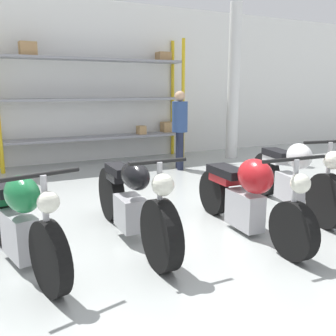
{
  "coord_description": "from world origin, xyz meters",
  "views": [
    {
      "loc": [
        -1.99,
        -3.63,
        1.65
      ],
      "look_at": [
        0.0,
        0.4,
        0.7
      ],
      "focal_mm": 40.0,
      "sensor_mm": 36.0,
      "label": 1
    }
  ],
  "objects_px": {
    "motorcycle_black": "(132,201)",
    "motorcycle_white": "(293,176)",
    "shelving_rack": "(100,97)",
    "motorcycle_red": "(248,195)",
    "person_browsing": "(180,124)",
    "motorcycle_green": "(20,221)"
  },
  "relations": [
    {
      "from": "motorcycle_red",
      "to": "motorcycle_white",
      "type": "bearing_deg",
      "value": 113.84
    },
    {
      "from": "shelving_rack",
      "to": "motorcycle_white",
      "type": "xyz_separation_m",
      "value": [
        1.37,
        -4.54,
        -1.0
      ]
    },
    {
      "from": "motorcycle_green",
      "to": "motorcycle_white",
      "type": "bearing_deg",
      "value": 79.2
    },
    {
      "from": "shelving_rack",
      "to": "person_browsing",
      "type": "distance_m",
      "value": 1.98
    },
    {
      "from": "shelving_rack",
      "to": "motorcycle_black",
      "type": "relative_size",
      "value": 1.88
    },
    {
      "from": "motorcycle_black",
      "to": "motorcycle_white",
      "type": "xyz_separation_m",
      "value": [
        2.39,
        0.06,
        0.02
      ]
    },
    {
      "from": "motorcycle_green",
      "to": "person_browsing",
      "type": "bearing_deg",
      "value": 120.14
    },
    {
      "from": "shelving_rack",
      "to": "motorcycle_green",
      "type": "xyz_separation_m",
      "value": [
        -2.17,
        -4.7,
        -1.02
      ]
    },
    {
      "from": "shelving_rack",
      "to": "motorcycle_red",
      "type": "height_order",
      "value": "shelving_rack"
    },
    {
      "from": "motorcycle_red",
      "to": "person_browsing",
      "type": "height_order",
      "value": "person_browsing"
    },
    {
      "from": "shelving_rack",
      "to": "motorcycle_green",
      "type": "bearing_deg",
      "value": -114.78
    },
    {
      "from": "shelving_rack",
      "to": "motorcycle_black",
      "type": "bearing_deg",
      "value": -102.46
    },
    {
      "from": "motorcycle_white",
      "to": "person_browsing",
      "type": "distance_m",
      "value": 3.11
    },
    {
      "from": "motorcycle_white",
      "to": "motorcycle_red",
      "type": "bearing_deg",
      "value": -56.69
    },
    {
      "from": "motorcycle_green",
      "to": "motorcycle_black",
      "type": "height_order",
      "value": "motorcycle_black"
    },
    {
      "from": "motorcycle_white",
      "to": "person_browsing",
      "type": "xyz_separation_m",
      "value": [
        -0.14,
        3.07,
        0.47
      ]
    },
    {
      "from": "motorcycle_green",
      "to": "motorcycle_red",
      "type": "distance_m",
      "value": 2.44
    },
    {
      "from": "person_browsing",
      "to": "motorcycle_white",
      "type": "bearing_deg",
      "value": 108.83
    },
    {
      "from": "motorcycle_black",
      "to": "person_browsing",
      "type": "xyz_separation_m",
      "value": [
        2.25,
        3.14,
        0.49
      ]
    },
    {
      "from": "motorcycle_black",
      "to": "motorcycle_red",
      "type": "xyz_separation_m",
      "value": [
        1.27,
        -0.37,
        0.01
      ]
    },
    {
      "from": "motorcycle_green",
      "to": "motorcycle_white",
      "type": "relative_size",
      "value": 0.91
    },
    {
      "from": "motorcycle_green",
      "to": "motorcycle_red",
      "type": "bearing_deg",
      "value": 70.14
    }
  ]
}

